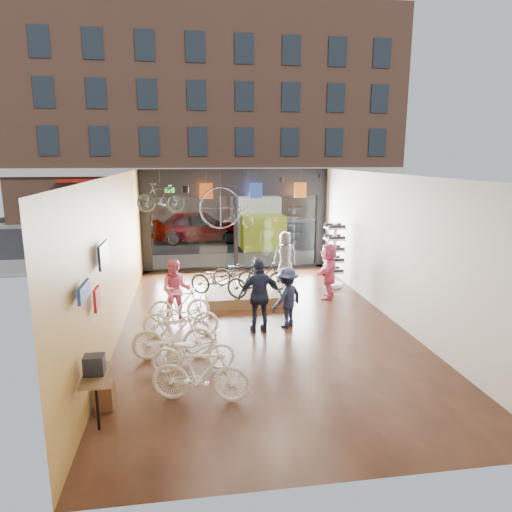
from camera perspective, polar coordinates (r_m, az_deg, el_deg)
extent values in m
cube|color=black|center=(11.95, 0.56, -8.52)|extent=(7.00, 12.00, 0.04)
cube|color=black|center=(11.18, 0.60, 10.21)|extent=(7.00, 12.00, 0.04)
cube|color=#B48133|center=(11.40, -17.16, -0.03)|extent=(0.04, 12.00, 3.80)
cube|color=beige|center=(12.45, 16.79, 1.00)|extent=(0.04, 12.00, 3.80)
cube|color=beige|center=(5.80, 10.25, -11.49)|extent=(7.00, 0.04, 3.80)
cube|color=#198C26|center=(16.96, -10.75, 8.08)|extent=(0.35, 0.06, 0.18)
cube|color=black|center=(26.43, -4.60, 2.99)|extent=(30.00, 18.00, 0.02)
cube|color=slate|center=(18.78, -2.92, -0.56)|extent=(30.00, 2.40, 0.12)
cube|color=slate|center=(30.37, -5.14, 4.32)|extent=(30.00, 2.00, 0.12)
cube|color=brown|center=(32.70, -5.66, 17.06)|extent=(26.00, 5.00, 14.00)
imported|color=gray|center=(23.29, -7.14, 3.69)|extent=(4.66, 1.88, 1.59)
imported|color=silver|center=(8.27, -6.90, -14.33)|extent=(1.83, 0.89, 1.06)
imported|color=silver|center=(9.36, -7.84, -11.71)|extent=(1.67, 0.64, 0.87)
imported|color=silver|center=(9.96, -10.36, -9.74)|extent=(1.74, 0.50, 1.04)
imported|color=silver|center=(11.12, -9.39, -7.61)|extent=(1.81, 0.68, 0.94)
imported|color=silver|center=(12.07, -9.50, -6.01)|extent=(1.58, 0.47, 0.94)
cube|color=brown|center=(13.79, -1.29, -4.91)|extent=(2.40, 1.80, 0.30)
imported|color=black|center=(13.11, -4.71, -3.04)|extent=(1.86, 1.45, 0.94)
imported|color=black|center=(13.65, 0.85, -2.43)|extent=(1.59, 0.81, 0.92)
imported|color=black|center=(14.10, -2.08, -2.06)|extent=(1.74, 0.92, 0.87)
imported|color=#CC4C72|center=(12.08, -9.97, -4.26)|extent=(0.85, 0.68, 1.65)
imported|color=#161C33|center=(11.12, 0.49, -4.98)|extent=(1.11, 0.53, 1.85)
imported|color=#161C33|center=(11.51, 3.89, -5.21)|extent=(1.13, 1.07, 1.54)
imported|color=#3F3F44|center=(16.01, 3.66, 0.06)|extent=(0.85, 0.58, 1.69)
imported|color=#CC4C72|center=(14.00, 9.03, -1.85)|extent=(1.12, 1.62, 1.69)
imported|color=black|center=(15.31, -11.88, 7.14)|extent=(1.64, 0.77, 0.95)
cube|color=#CC5919|center=(16.29, -6.24, 8.06)|extent=(0.45, 0.03, 0.55)
cube|color=#1E3F99|center=(16.46, 0.01, 8.17)|extent=(0.45, 0.03, 0.55)
cube|color=#CC5919|center=(16.77, 5.56, 8.19)|extent=(0.45, 0.03, 0.55)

